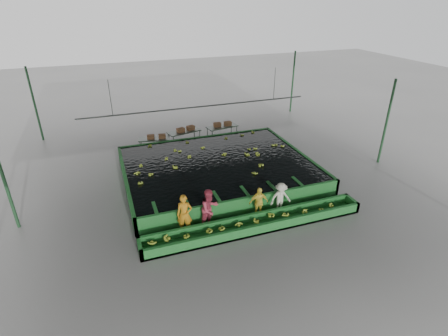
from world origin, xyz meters
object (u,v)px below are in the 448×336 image
object	(u,v)px
flotation_tank	(218,169)
worker_d	(281,198)
worker_b	(210,209)
box_stack_right	(223,126)
packing_table_left	(155,145)
packing_table_right	(222,133)
worker_a	(185,214)
worker_c	(259,203)
box_stack_mid	(186,131)
sorting_trough	(256,224)
packing_table_mid	(184,138)
box_stack_left	(157,138)

from	to	relation	value
flotation_tank	worker_d	bearing A→B (deg)	-69.97
worker_b	box_stack_right	size ratio (longest dim) A/B	1.49
worker_d	box_stack_right	world-z (taller)	worker_d
packing_table_left	packing_table_right	size ratio (longest dim) A/B	0.91
packing_table_right	box_stack_right	distance (m)	0.49
worker_a	worker_c	bearing A→B (deg)	15.63
packing_table_left	box_stack_mid	bearing A→B (deg)	9.64
sorting_trough	box_stack_mid	size ratio (longest dim) A/B	8.03
packing_table_mid	worker_b	bearing A→B (deg)	-97.18
worker_b	packing_table_mid	xyz separation A→B (m)	(1.18, 9.36, -0.43)
flotation_tank	packing_table_right	distance (m)	5.54
flotation_tank	packing_table_mid	bearing A→B (deg)	97.29
worker_d	box_stack_left	size ratio (longest dim) A/B	1.32
flotation_tank	worker_a	world-z (taller)	worker_a
worker_a	packing_table_left	xyz separation A→B (m)	(0.23, 8.97, -0.46)
worker_a	sorting_trough	bearing A→B (deg)	0.34
worker_d	packing_table_mid	world-z (taller)	worker_d
worker_a	box_stack_right	world-z (taller)	worker_a
flotation_tank	worker_c	bearing A→B (deg)	-83.79
packing_table_left	box_stack_left	distance (m)	0.47
sorting_trough	box_stack_right	world-z (taller)	box_stack_right
flotation_tank	packing_table_mid	world-z (taller)	packing_table_mid
flotation_tank	worker_b	bearing A→B (deg)	-113.01
worker_b	flotation_tank	bearing A→B (deg)	44.06
box_stack_right	box_stack_left	bearing A→B (deg)	-173.24
worker_c	sorting_trough	bearing A→B (deg)	-114.90
worker_c	worker_d	xyz separation A→B (m)	(1.10, -0.00, 0.01)
worker_c	packing_table_mid	distance (m)	9.43
packing_table_left	box_stack_left	bearing A→B (deg)	-19.07
worker_c	packing_table_mid	size ratio (longest dim) A/B	0.70
worker_a	box_stack_right	bearing A→B (deg)	77.70
flotation_tank	box_stack_left	size ratio (longest dim) A/B	8.69
packing_table_left	flotation_tank	bearing A→B (deg)	-60.05
worker_a	worker_c	xyz separation A→B (m)	(3.39, 0.00, -0.14)
flotation_tank	box_stack_mid	world-z (taller)	box_stack_mid
worker_c	packing_table_mid	bearing A→B (deg)	102.20
worker_c	worker_a	bearing A→B (deg)	-174.59
packing_table_left	sorting_trough	bearing A→B (deg)	-74.60
worker_c	packing_table_left	xyz separation A→B (m)	(-3.16, 8.97, -0.31)
packing_table_left	packing_table_mid	bearing A→B (deg)	10.61
sorting_trough	box_stack_left	distance (m)	10.07
box_stack_right	worker_b	bearing A→B (deg)	-112.49
box_stack_mid	worker_a	bearing A→B (deg)	-104.38
packing_table_mid	flotation_tank	bearing A→B (deg)	-82.71
box_stack_mid	box_stack_left	bearing A→B (deg)	-168.25
flotation_tank	worker_b	size ratio (longest dim) A/B	5.41
flotation_tank	worker_a	distance (m)	5.22
worker_a	packing_table_mid	world-z (taller)	worker_a
flotation_tank	sorting_trough	bearing A→B (deg)	-90.00
flotation_tank	box_stack_right	xyz separation A→B (m)	(2.10, 5.17, 0.52)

